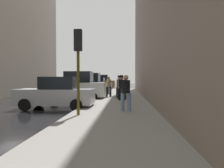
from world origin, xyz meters
The scene contains 15 objects.
ground_plane centered at (0.00, 0.00, 0.00)m, with size 120.00×120.00×0.00m, color black.
sidewalk centered at (6.00, 0.00, 0.07)m, with size 4.00×40.00×0.15m, color gray.
parked_silver_sedan centered at (2.65, -0.79, 0.85)m, with size 4.20×2.07×1.79m.
parked_white_van centered at (2.65, 4.42, 1.03)m, with size 4.64×2.13×2.25m.
parked_black_suv centered at (2.65, 9.50, 1.03)m, with size 4.66×2.18×2.25m.
parked_blue_sedan centered at (2.65, 15.63, 0.85)m, with size 4.26×2.17×1.79m.
parked_bronze_suv centered at (2.65, 20.78, 1.03)m, with size 4.63×2.12×2.25m.
parked_red_hatchback centered at (2.65, 25.98, 0.85)m, with size 4.21×2.07×1.79m.
fire_hydrant centered at (4.45, 4.29, 0.50)m, with size 0.42×0.22×0.70m.
traffic_light centered at (4.50, -3.69, 2.76)m, with size 0.32×0.32×3.60m.
pedestrian_with_beanie centered at (6.01, 4.31, 1.14)m, with size 0.53×0.49×1.78m.
pedestrian_in_jeans centered at (6.51, -2.42, 1.10)m, with size 0.51×0.42×1.71m.
pedestrian_in_tan_coat centered at (5.08, 5.62, 1.10)m, with size 0.52×0.45×1.71m.
pedestrian_with_fedora centered at (6.24, 2.66, 1.14)m, with size 0.51×0.41×1.78m.
rolling_suitcase centered at (6.39, 3.57, 0.49)m, with size 0.38×0.57×1.04m.
Camera 1 is at (6.47, -12.79, 1.70)m, focal length 35.00 mm.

